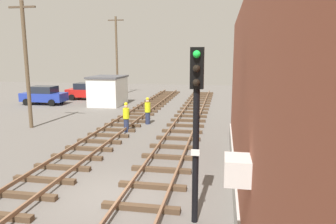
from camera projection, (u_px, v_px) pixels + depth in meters
ground_plane at (118, 196)px, 10.82m from camera, size 80.00×80.00×0.00m
track_near_building at (147, 195)px, 10.62m from camera, size 2.50×59.84×0.32m
track_centre at (34, 186)px, 11.33m from camera, size 2.50×59.84×0.32m
signal_mast at (196, 116)px, 8.61m from camera, size 0.36×0.40×4.98m
control_hut at (108, 91)px, 29.93m from camera, size 3.00×3.80×2.76m
parked_car_red at (87, 91)px, 33.66m from camera, size 4.20×2.04×1.76m
parked_car_blue at (44, 95)px, 30.43m from camera, size 4.20×2.04×1.76m
utility_pole_near at (26, 63)px, 20.12m from camera, size 1.80×0.24×8.06m
utility_pole_far at (117, 55)px, 36.09m from camera, size 1.80×0.24×8.93m
track_worker_foreground at (148, 111)px, 21.79m from camera, size 0.40×0.40×1.87m
track_worker_distant at (126, 117)px, 19.60m from camera, size 0.40×0.40×1.87m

